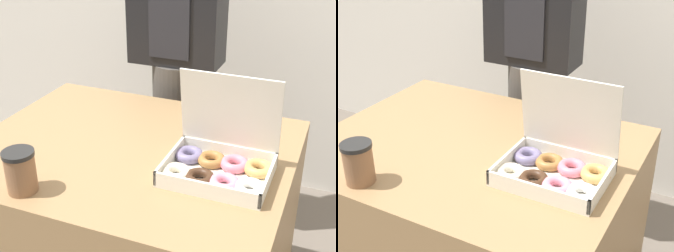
{
  "view_description": "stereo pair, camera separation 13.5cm",
  "coord_description": "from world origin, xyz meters",
  "views": [
    {
      "loc": [
        0.61,
        -1.18,
        1.45
      ],
      "look_at": [
        0.15,
        -0.06,
        0.86
      ],
      "focal_mm": 50.0,
      "sensor_mm": 36.0,
      "label": 1
    },
    {
      "loc": [
        0.73,
        -1.12,
        1.45
      ],
      "look_at": [
        0.15,
        -0.06,
        0.86
      ],
      "focal_mm": 50.0,
      "sensor_mm": 36.0,
      "label": 2
    }
  ],
  "objects": [
    {
      "name": "coffee_cup",
      "position": [
        -0.16,
        -0.34,
        0.79
      ],
      "size": [
        0.09,
        0.09,
        0.12
      ],
      "color": "#8C6042",
      "rests_on": "table"
    },
    {
      "name": "person_customer",
      "position": [
        -0.07,
        0.6,
        0.9
      ],
      "size": [
        0.38,
        0.23,
        1.59
      ],
      "color": "#4C4742",
      "rests_on": "ground_plane"
    },
    {
      "name": "donut_box",
      "position": [
        0.31,
        -0.05,
        0.77
      ],
      "size": [
        0.32,
        0.24,
        0.28
      ],
      "color": "white",
      "rests_on": "table"
    },
    {
      "name": "table",
      "position": [
        0.0,
        0.0,
        0.36
      ],
      "size": [
        1.03,
        0.82,
        0.73
      ],
      "color": "#99754C",
      "rests_on": "ground_plane"
    }
  ]
}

